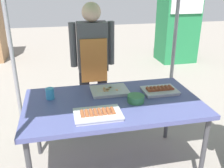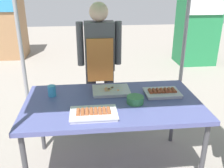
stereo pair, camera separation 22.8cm
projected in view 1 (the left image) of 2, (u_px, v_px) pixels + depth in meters
ground_plane at (113, 167)px, 2.58m from camera, size 18.00×18.00×0.00m
stall_table at (113, 106)px, 2.31m from camera, size 1.60×0.90×0.75m
tray_grilled_sausages at (98, 114)px, 2.03m from camera, size 0.39×0.25×0.05m
tray_meat_skewers at (109, 91)px, 2.47m from camera, size 0.36×0.27×0.04m
tray_pork_links at (160, 90)px, 2.47m from camera, size 0.34×0.24×0.06m
condiment_bowl at (136, 99)px, 2.27m from camera, size 0.15×0.15×0.06m
drink_cup_near_edge at (50, 94)px, 2.32m from camera, size 0.08×0.08×0.10m
vendor_woman at (93, 59)px, 2.95m from camera, size 0.52×0.23×1.56m
neighbor_stall_left at (178, 26)px, 5.78m from camera, size 0.81×0.72×1.64m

